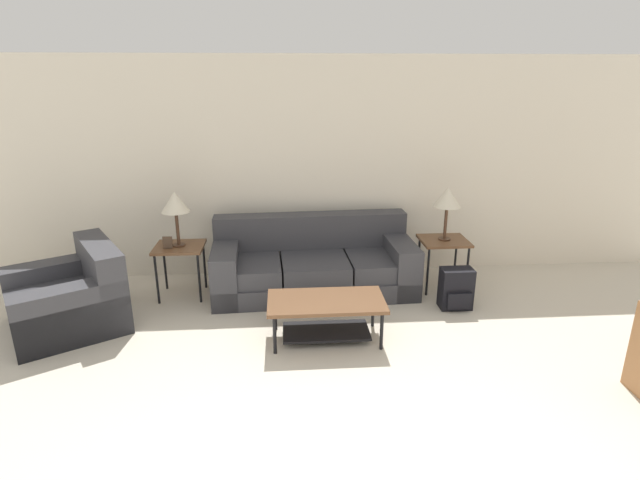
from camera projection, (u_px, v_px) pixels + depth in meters
wall_back at (314, 169)px, 5.97m from camera, size 9.00×0.06×2.60m
couch at (314, 265)px, 5.73m from camera, size 2.30×1.07×0.82m
armchair at (71, 298)px, 4.90m from camera, size 1.39×1.42×0.80m
coffee_table at (326, 310)px, 4.62m from camera, size 1.08×0.56×0.41m
side_table_left at (180, 251)px, 5.48m from camera, size 0.53×0.48×0.59m
side_table_right at (444, 245)px, 5.69m from camera, size 0.53×0.48×0.59m
table_lamp_left at (175, 203)px, 5.31m from camera, size 0.30×0.30×0.61m
table_lamp_right at (448, 198)px, 5.52m from camera, size 0.30×0.30×0.61m
backpack at (456, 289)px, 5.28m from camera, size 0.33×0.28×0.44m
picture_frame at (167, 242)px, 5.37m from camera, size 0.10×0.04×0.13m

